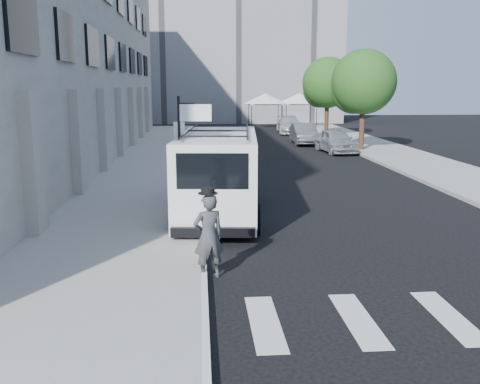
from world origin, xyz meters
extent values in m
plane|color=black|center=(0.00, 0.00, 0.00)|extent=(120.00, 120.00, 0.00)
cube|color=gray|center=(-4.25, 16.00, 0.07)|extent=(4.50, 48.00, 0.15)
cube|color=gray|center=(9.00, 20.00, 0.07)|extent=(4.00, 56.00, 0.15)
cube|color=gray|center=(-11.50, 18.00, 6.00)|extent=(10.00, 44.00, 12.00)
cube|color=slate|center=(2.00, 50.00, 12.50)|extent=(22.00, 12.00, 25.00)
cylinder|color=black|center=(-2.60, 3.20, 1.90)|extent=(0.07, 0.07, 3.50)
cube|color=white|center=(-2.60, 3.22, 2.75)|extent=(0.30, 0.03, 0.42)
cube|color=white|center=(-2.15, 3.20, 3.20)|extent=(0.85, 0.06, 0.45)
cylinder|color=black|center=(7.60, 20.00, 1.40)|extent=(0.32, 0.32, 2.80)
sphere|color=#1F4215|center=(7.60, 20.00, 4.13)|extent=(3.80, 3.80, 3.80)
sphere|color=#1F4215|center=(7.20, 20.60, 3.56)|extent=(2.66, 2.66, 2.66)
cylinder|color=black|center=(7.60, 29.00, 1.40)|extent=(0.32, 0.32, 2.80)
sphere|color=#1F4215|center=(7.60, 29.00, 4.13)|extent=(3.80, 3.80, 3.80)
sphere|color=#1F4215|center=(7.20, 29.60, 3.56)|extent=(2.66, 2.66, 2.66)
cylinder|color=black|center=(2.60, 36.60, 1.10)|extent=(0.06, 0.06, 2.20)
cylinder|color=black|center=(5.40, 36.60, 1.10)|extent=(0.06, 0.06, 2.20)
cylinder|color=black|center=(2.60, 39.40, 1.10)|extent=(0.06, 0.06, 2.20)
cylinder|color=black|center=(5.40, 39.40, 1.10)|extent=(0.06, 0.06, 2.20)
cube|color=white|center=(4.00, 38.00, 2.25)|extent=(3.00, 3.00, 0.12)
cone|color=white|center=(4.00, 38.00, 2.75)|extent=(4.00, 4.00, 0.90)
cylinder|color=black|center=(5.80, 37.10, 1.10)|extent=(0.06, 0.06, 2.20)
cylinder|color=black|center=(8.60, 37.10, 1.10)|extent=(0.06, 0.06, 2.20)
cylinder|color=black|center=(5.80, 39.90, 1.10)|extent=(0.06, 0.06, 2.20)
cylinder|color=black|center=(8.60, 39.90, 1.10)|extent=(0.06, 0.06, 2.20)
cube|color=white|center=(7.20, 38.50, 2.25)|extent=(3.00, 3.00, 0.12)
cone|color=white|center=(7.20, 38.50, 2.75)|extent=(4.00, 4.00, 0.90)
imported|color=#3D3D3F|center=(-1.90, -0.79, 0.89)|extent=(0.75, 0.62, 1.78)
cube|color=black|center=(-1.90, 1.36, 0.17)|extent=(0.20, 0.45, 0.34)
cube|color=black|center=(-1.90, 2.95, 0.27)|extent=(0.31, 0.42, 0.54)
cylinder|color=black|center=(-2.03, 3.09, 0.78)|extent=(0.02, 0.02, 0.51)
cylinder|color=black|center=(-1.85, 3.13, 0.78)|extent=(0.02, 0.02, 0.51)
cube|color=black|center=(-1.94, 3.11, 1.03)|extent=(0.21, 0.08, 0.03)
cube|color=white|center=(-1.50, 4.50, 1.36)|extent=(2.71, 6.12, 2.32)
cube|color=white|center=(-1.22, 7.74, 0.83)|extent=(2.17, 1.17, 1.21)
cube|color=black|center=(-1.75, 1.56, 1.87)|extent=(1.77, 0.24, 0.88)
cylinder|color=black|center=(-2.37, 6.68, 0.42)|extent=(0.38, 0.86, 0.84)
cylinder|color=black|center=(-0.28, 6.50, 0.42)|extent=(0.38, 0.86, 0.84)
cylinder|color=black|center=(-2.71, 2.61, 0.42)|extent=(0.38, 0.86, 0.84)
cylinder|color=black|center=(-0.63, 2.43, 0.42)|extent=(0.38, 0.86, 0.84)
imported|color=#A2A4AA|center=(5.98, 19.77, 0.70)|extent=(2.03, 4.26, 1.41)
imported|color=#53555A|center=(5.00, 24.51, 0.70)|extent=(1.64, 4.30, 1.40)
imported|color=#A8ABB0|center=(5.39, 32.85, 0.69)|extent=(2.24, 4.86, 1.37)
camera|label=1|loc=(-2.04, -11.33, 3.92)|focal=40.00mm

